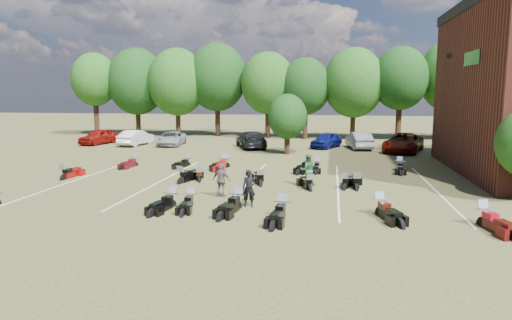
% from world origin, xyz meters
% --- Properties ---
extents(ground, '(160.00, 160.00, 0.00)m').
position_xyz_m(ground, '(0.00, 0.00, 0.00)').
color(ground, brown).
rests_on(ground, ground).
extents(car_0, '(2.68, 4.69, 1.50)m').
position_xyz_m(car_0, '(-20.92, 19.76, 0.75)').
color(car_0, maroon).
rests_on(car_0, ground).
extents(car_1, '(2.03, 4.61, 1.47)m').
position_xyz_m(car_1, '(-16.93, 19.47, 0.74)').
color(car_1, silver).
rests_on(car_1, ground).
extents(car_2, '(2.72, 4.92, 1.30)m').
position_xyz_m(car_2, '(-13.54, 19.91, 0.65)').
color(car_2, '#999AA1').
rests_on(car_2, ground).
extents(car_3, '(3.93, 5.72, 1.54)m').
position_xyz_m(car_3, '(-5.66, 19.24, 0.77)').
color(car_3, black).
rests_on(car_3, ground).
extents(car_4, '(3.18, 4.45, 1.41)m').
position_xyz_m(car_4, '(1.11, 20.45, 0.70)').
color(car_4, '#0C1358').
rests_on(car_4, ground).
extents(car_5, '(2.39, 4.82, 1.52)m').
position_xyz_m(car_5, '(4.03, 20.23, 0.76)').
color(car_5, '#9D9D98').
rests_on(car_5, ground).
extents(car_6, '(4.35, 6.32, 1.60)m').
position_xyz_m(car_6, '(7.61, 18.53, 0.80)').
color(car_6, '#590E05').
rests_on(car_6, ground).
extents(car_7, '(3.40, 5.82, 1.58)m').
position_xyz_m(car_7, '(15.51, 19.74, 0.79)').
color(car_7, '#35353A').
rests_on(car_7, ground).
extents(person_black, '(0.66, 0.49, 1.66)m').
position_xyz_m(person_black, '(-1.95, -2.05, 0.83)').
color(person_black, black).
rests_on(person_black, ground).
extents(person_green, '(0.99, 0.86, 1.73)m').
position_xyz_m(person_green, '(0.36, 3.05, 0.87)').
color(person_green, '#25632F').
rests_on(person_green, ground).
extents(person_grey, '(1.04, 0.65, 1.64)m').
position_xyz_m(person_grey, '(-3.62, -0.38, 0.82)').
color(person_grey, '#59544D').
rests_on(person_grey, ground).
extents(motorcycle_1, '(1.11, 2.37, 1.27)m').
position_xyz_m(motorcycle_1, '(-5.32, -2.70, 0.00)').
color(motorcycle_1, black).
rests_on(motorcycle_1, ground).
extents(motorcycle_2, '(0.87, 2.18, 1.19)m').
position_xyz_m(motorcycle_2, '(-4.51, -2.50, 0.00)').
color(motorcycle_2, black).
rests_on(motorcycle_2, ground).
extents(motorcycle_3, '(0.99, 2.46, 1.34)m').
position_xyz_m(motorcycle_3, '(-0.29, -3.57, 0.00)').
color(motorcycle_3, black).
rests_on(motorcycle_3, ground).
extents(motorcycle_4, '(1.20, 2.57, 1.38)m').
position_xyz_m(motorcycle_4, '(-2.36, -2.62, 0.00)').
color(motorcycle_4, black).
rests_on(motorcycle_4, ground).
extents(motorcycle_5, '(1.52, 2.55, 1.35)m').
position_xyz_m(motorcycle_5, '(3.68, -2.55, 0.00)').
color(motorcycle_5, black).
rests_on(motorcycle_5, ground).
extents(motorcycle_6, '(1.43, 2.61, 1.39)m').
position_xyz_m(motorcycle_6, '(7.41, -3.49, 0.00)').
color(motorcycle_6, '#460A0A').
rests_on(motorcycle_6, ground).
extents(motorcycle_7, '(0.81, 2.36, 1.31)m').
position_xyz_m(motorcycle_7, '(-13.76, 2.40, 0.00)').
color(motorcycle_7, maroon).
rests_on(motorcycle_7, ground).
extents(motorcycle_8, '(1.35, 2.26, 1.20)m').
position_xyz_m(motorcycle_8, '(-5.77, 3.07, 0.00)').
color(motorcycle_8, black).
rests_on(motorcycle_8, ground).
extents(motorcycle_9, '(1.36, 2.63, 1.40)m').
position_xyz_m(motorcycle_9, '(-6.62, 2.48, 0.00)').
color(motorcycle_9, black).
rests_on(motorcycle_9, ground).
extents(motorcycle_10, '(1.38, 2.48, 1.32)m').
position_xyz_m(motorcycle_10, '(-2.16, 2.55, 0.00)').
color(motorcycle_10, black).
rests_on(motorcycle_10, ground).
extents(motorcycle_11, '(1.36, 2.34, 1.24)m').
position_xyz_m(motorcycle_11, '(0.54, 1.77, 0.00)').
color(motorcycle_11, black).
rests_on(motorcycle_11, ground).
extents(motorcycle_12, '(1.14, 2.36, 1.26)m').
position_xyz_m(motorcycle_12, '(2.36, 2.34, 0.00)').
color(motorcycle_12, black).
rests_on(motorcycle_12, ground).
extents(motorcycle_13, '(0.78, 2.40, 1.33)m').
position_xyz_m(motorcycle_13, '(2.96, 2.32, 0.00)').
color(motorcycle_13, black).
rests_on(motorcycle_13, ground).
extents(motorcycle_14, '(1.04, 2.23, 1.19)m').
position_xyz_m(motorcycle_14, '(-11.74, 7.69, 0.00)').
color(motorcycle_14, '#490A0F').
rests_on(motorcycle_14, ground).
extents(motorcycle_15, '(0.85, 2.46, 1.36)m').
position_xyz_m(motorcycle_15, '(-5.45, 7.81, 0.00)').
color(motorcycle_15, '#9F0B11').
rests_on(motorcycle_15, ground).
extents(motorcycle_16, '(1.19, 2.09, 1.11)m').
position_xyz_m(motorcycle_16, '(-8.14, 8.28, 0.00)').
color(motorcycle_16, black).
rests_on(motorcycle_16, ground).
extents(motorcycle_17, '(1.40, 2.40, 1.28)m').
position_xyz_m(motorcycle_17, '(-5.36, 8.19, 0.00)').
color(motorcycle_17, black).
rests_on(motorcycle_17, ground).
extents(motorcycle_18, '(1.36, 2.50, 1.33)m').
position_xyz_m(motorcycle_18, '(0.08, 7.94, 0.00)').
color(motorcycle_18, black).
rests_on(motorcycle_18, ground).
extents(motorcycle_19, '(0.76, 2.17, 1.20)m').
position_xyz_m(motorcycle_19, '(0.73, 8.13, 0.00)').
color(motorcycle_19, black).
rests_on(motorcycle_19, ground).
extents(motorcycle_20, '(0.95, 2.38, 1.29)m').
position_xyz_m(motorcycle_20, '(5.99, 8.74, 0.00)').
color(motorcycle_20, black).
rests_on(motorcycle_20, ground).
extents(tree_line, '(56.00, 6.00, 9.79)m').
position_xyz_m(tree_line, '(-1.00, 29.00, 6.31)').
color(tree_line, black).
rests_on(tree_line, ground).
extents(young_tree_midfield, '(3.20, 3.20, 4.70)m').
position_xyz_m(young_tree_midfield, '(-2.00, 15.50, 3.09)').
color(young_tree_midfield, black).
rests_on(young_tree_midfield, ground).
extents(parking_lines, '(20.10, 14.00, 0.01)m').
position_xyz_m(parking_lines, '(-3.00, 3.00, 0.01)').
color(parking_lines, silver).
rests_on(parking_lines, ground).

